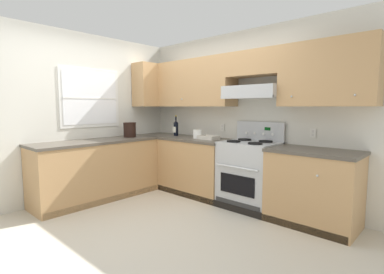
# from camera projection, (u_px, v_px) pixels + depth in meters

# --- Properties ---
(ground_plane) EXTENTS (7.04, 7.04, 0.00)m
(ground_plane) POSITION_uv_depth(u_px,v_px,m) (150.00, 220.00, 3.62)
(ground_plane) COLOR beige
(wall_back) EXTENTS (4.68, 0.57, 2.55)m
(wall_back) POSITION_uv_depth(u_px,v_px,m) (245.00, 102.00, 4.31)
(wall_back) COLOR silver
(wall_back) RESTS_ON ground_plane
(wall_left) EXTENTS (0.47, 4.00, 2.55)m
(wall_left) POSITION_uv_depth(u_px,v_px,m) (98.00, 111.00, 4.72)
(wall_left) COLOR silver
(wall_left) RESTS_ON ground_plane
(counter_back_run) EXTENTS (3.60, 0.65, 0.91)m
(counter_back_run) POSITION_uv_depth(u_px,v_px,m) (220.00, 170.00, 4.38)
(counter_back_run) COLOR tan
(counter_back_run) RESTS_ON ground_plane
(counter_left_run) EXTENTS (0.63, 1.91, 0.91)m
(counter_left_run) POSITION_uv_depth(u_px,v_px,m) (97.00, 170.00, 4.41)
(counter_left_run) COLOR tan
(counter_left_run) RESTS_ON ground_plane
(stove) EXTENTS (0.76, 0.62, 1.20)m
(stove) POSITION_uv_depth(u_px,v_px,m) (249.00, 174.00, 4.04)
(stove) COLOR #B7BABC
(stove) RESTS_ON ground_plane
(wine_bottle) EXTENTS (0.08, 0.08, 0.36)m
(wine_bottle) POSITION_uv_depth(u_px,v_px,m) (176.00, 128.00, 5.04)
(wine_bottle) COLOR black
(wine_bottle) RESTS_ON counter_back_run
(bowl) EXTENTS (0.30, 0.21, 0.06)m
(bowl) POSITION_uv_depth(u_px,v_px,m) (208.00, 138.00, 4.49)
(bowl) COLOR beige
(bowl) RESTS_ON counter_back_run
(bucket) EXTENTS (0.22, 0.22, 0.24)m
(bucket) POSITION_uv_depth(u_px,v_px,m) (130.00, 129.00, 4.80)
(bucket) COLOR black
(bucket) RESTS_ON counter_left_run
(paper_towel_roll) EXTENTS (0.13, 0.13, 0.14)m
(paper_towel_roll) POSITION_uv_depth(u_px,v_px,m) (197.00, 134.00, 4.61)
(paper_towel_roll) COLOR white
(paper_towel_roll) RESTS_ON counter_back_run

